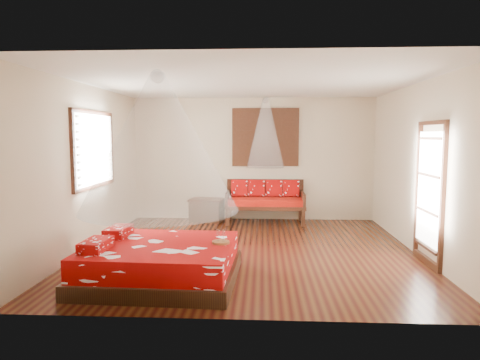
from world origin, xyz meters
The scene contains 10 objects.
room centered at (0.00, 0.00, 1.40)m, with size 5.54×5.54×2.84m.
bed centered at (-1.16, -1.57, 0.25)m, with size 2.07×1.88×0.63m.
daybed centered at (0.27, 2.38, 0.52)m, with size 1.75×0.78×0.94m.
storage_chest centered at (-1.05, 2.45, 0.26)m, with size 0.82×0.66×0.51m.
shutter_panel centered at (0.27, 2.72, 1.90)m, with size 1.52×0.06×1.32m.
window_left centered at (-2.71, 0.20, 1.70)m, with size 0.10×1.74×1.34m.
glazed_door centered at (2.72, -0.60, 1.07)m, with size 0.08×1.02×2.16m.
wine_tray centered at (-0.34, -1.49, 0.55)m, with size 0.24×0.24×0.19m.
mosquito_net_main centered at (-1.14, -1.57, 1.85)m, with size 2.09×2.09×1.80m, color white.
mosquito_net_daybed centered at (0.27, 2.25, 2.00)m, with size 0.81×0.81×1.50m, color white.
Camera 1 is at (0.22, -7.09, 1.95)m, focal length 32.00 mm.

